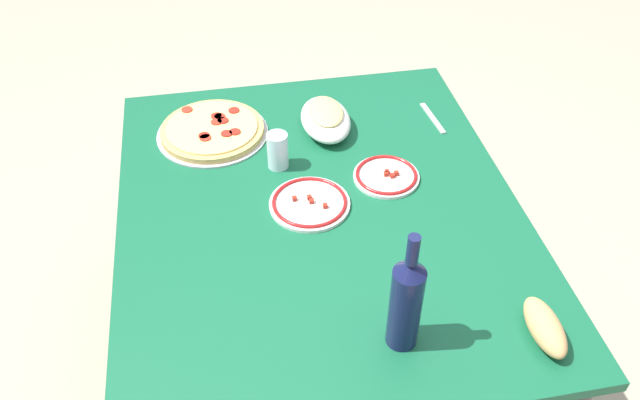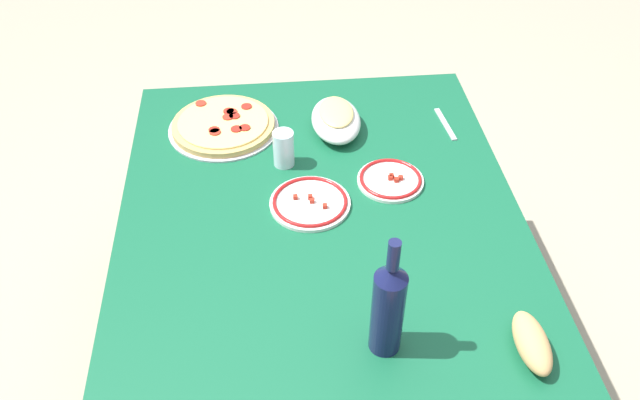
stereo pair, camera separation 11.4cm
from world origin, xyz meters
TOP-DOWN VIEW (x-y plane):
  - ground_plane at (0.00, 0.00)m, footprint 8.00×8.00m
  - dining_table at (0.00, 0.00)m, footprint 1.30×1.07m
  - pepperoni_pizza at (0.39, 0.26)m, footprint 0.34×0.34m
  - baked_pasta_dish at (0.36, -0.08)m, footprint 0.24×0.15m
  - wine_bottle at (-0.45, -0.10)m, footprint 0.07×0.07m
  - water_glass at (0.20, 0.09)m, footprint 0.06×0.06m
  - side_plate_near at (0.09, -0.21)m, footprint 0.19×0.19m
  - side_plate_far at (0.02, 0.03)m, footprint 0.22×0.22m
  - bread_loaf at (-0.50, -0.41)m, footprint 0.17×0.07m
  - fork_right at (0.35, -0.43)m, footprint 0.17×0.03m

SIDE VIEW (x-z plane):
  - ground_plane at x=0.00m, z-range 0.00..0.00m
  - dining_table at x=0.00m, z-range 0.25..0.95m
  - fork_right at x=0.35m, z-range 0.70..0.71m
  - side_plate_far at x=0.02m, z-range 0.70..0.72m
  - side_plate_near at x=0.09m, z-range 0.70..0.72m
  - pepperoni_pizza at x=0.39m, z-range 0.70..0.73m
  - bread_loaf at x=-0.50m, z-range 0.70..0.76m
  - baked_pasta_dish at x=0.36m, z-range 0.70..0.78m
  - water_glass at x=0.20m, z-range 0.70..0.81m
  - wine_bottle at x=-0.45m, z-range 0.67..0.99m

